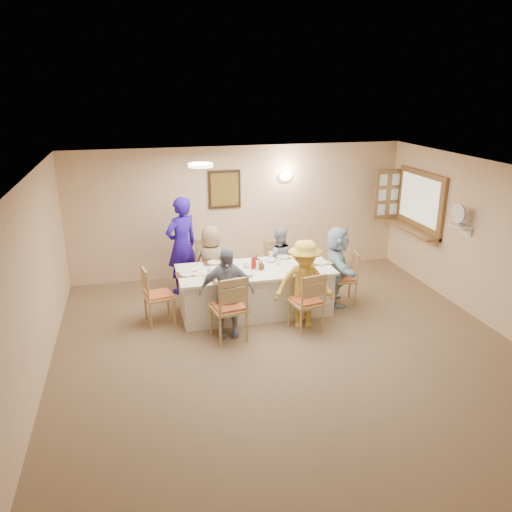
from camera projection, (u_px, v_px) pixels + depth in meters
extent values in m
plane|color=olive|center=(295.00, 359.00, 6.84)|extent=(7.00, 7.00, 0.00)
plane|color=beige|center=(240.00, 211.00, 9.65)|extent=(6.50, 0.00, 6.50)
plane|color=beige|center=(469.00, 463.00, 3.23)|extent=(6.50, 0.00, 6.50)
plane|color=beige|center=(27.00, 299.00, 5.69)|extent=(0.00, 7.00, 7.00)
plane|color=beige|center=(512.00, 255.00, 7.18)|extent=(0.00, 7.00, 7.00)
plane|color=white|center=(300.00, 178.00, 6.03)|extent=(7.00, 7.00, 0.00)
cube|color=#432617|center=(224.00, 189.00, 9.40)|extent=(0.62, 0.04, 0.72)
cube|color=black|center=(225.00, 190.00, 9.38)|extent=(0.52, 0.02, 0.62)
ellipsoid|color=white|center=(286.00, 176.00, 9.59)|extent=(0.26, 0.09, 0.18)
cylinder|color=white|center=(201.00, 165.00, 7.19)|extent=(0.36, 0.36, 0.05)
cube|color=brown|center=(420.00, 202.00, 9.29)|extent=(0.06, 1.50, 1.15)
cube|color=brown|center=(412.00, 229.00, 9.44)|extent=(0.30, 1.50, 0.05)
cube|color=brown|center=(388.00, 194.00, 9.93)|extent=(0.55, 0.04, 1.00)
cube|color=white|center=(461.00, 226.00, 8.07)|extent=(0.22, 0.36, 0.03)
cube|color=white|center=(255.00, 290.00, 8.17)|extent=(2.50, 1.06, 0.76)
imported|color=#826A4D|center=(212.00, 263.00, 8.56)|extent=(0.66, 0.44, 1.33)
imported|color=#8A8C9F|center=(279.00, 261.00, 8.85)|extent=(0.75, 0.66, 1.22)
imported|color=gray|center=(226.00, 292.00, 7.30)|extent=(0.89, 0.53, 1.38)
imported|color=gold|center=(304.00, 284.00, 7.58)|extent=(1.09, 0.85, 1.39)
imported|color=#A1C5D6|center=(337.00, 266.00, 8.39)|extent=(1.43, 0.91, 1.36)
imported|color=#26119F|center=(182.00, 245.00, 8.82)|extent=(1.00, 0.97, 1.75)
cube|color=#472B19|center=(223.00, 281.00, 7.52)|extent=(0.35, 0.26, 0.01)
cylinder|color=white|center=(223.00, 281.00, 7.52)|extent=(0.23, 0.23, 0.01)
cube|color=yellow|center=(236.00, 281.00, 7.51)|extent=(0.15, 0.15, 0.01)
cube|color=#472B19|center=(299.00, 274.00, 7.79)|extent=(0.33, 0.24, 0.01)
cylinder|color=white|center=(299.00, 274.00, 7.79)|extent=(0.26, 0.26, 0.02)
cube|color=yellow|center=(311.00, 274.00, 7.79)|extent=(0.14, 0.14, 0.01)
cube|color=#472B19|center=(214.00, 263.00, 8.29)|extent=(0.35, 0.26, 0.01)
cylinder|color=white|center=(214.00, 262.00, 8.29)|extent=(0.22, 0.22, 0.01)
cube|color=yellow|center=(225.00, 263.00, 8.28)|extent=(0.14, 0.14, 0.01)
cube|color=#472B19|center=(283.00, 257.00, 8.56)|extent=(0.33, 0.25, 0.01)
cylinder|color=white|center=(283.00, 257.00, 8.56)|extent=(0.22, 0.22, 0.01)
cube|color=yellow|center=(294.00, 257.00, 8.56)|extent=(0.15, 0.15, 0.01)
cube|color=#472B19|center=(187.00, 274.00, 7.79)|extent=(0.34, 0.25, 0.01)
cylinder|color=white|center=(187.00, 274.00, 7.79)|extent=(0.24, 0.24, 0.01)
cube|color=yellow|center=(199.00, 274.00, 7.78)|extent=(0.15, 0.15, 0.01)
cube|color=#472B19|center=(320.00, 263.00, 8.30)|extent=(0.34, 0.25, 0.01)
cylinder|color=white|center=(320.00, 262.00, 8.29)|extent=(0.26, 0.26, 0.02)
cube|color=yellow|center=(332.00, 262.00, 8.29)|extent=(0.14, 0.14, 0.01)
imported|color=white|center=(208.00, 278.00, 7.52)|extent=(0.20, 0.20, 0.09)
imported|color=white|center=(271.00, 254.00, 8.57)|extent=(0.16, 0.16, 0.09)
imported|color=white|center=(246.00, 274.00, 7.74)|extent=(0.27, 0.27, 0.06)
imported|color=white|center=(271.00, 260.00, 8.35)|extent=(0.25, 0.25, 0.05)
imported|color=#A0130D|center=(254.00, 262.00, 8.02)|extent=(0.12, 0.12, 0.23)
imported|color=#523016|center=(256.00, 261.00, 8.07)|extent=(0.15, 0.15, 0.21)
imported|color=#523016|center=(261.00, 265.00, 7.99)|extent=(0.16, 0.16, 0.14)
cylinder|color=silver|center=(245.00, 265.00, 8.04)|extent=(0.06, 0.06, 0.10)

